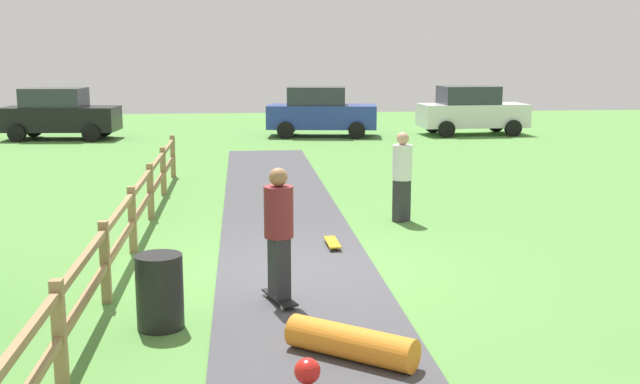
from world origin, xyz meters
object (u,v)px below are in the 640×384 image
object	(u,v)px
bystander_white	(402,172)
parked_car_white	(471,110)
trash_bin	(160,292)
skateboard_loose	(332,242)
parked_car_blue	(320,112)
skater_riding	(279,228)
skater_fallen	(348,345)
parked_car_black	(59,114)

from	to	relation	value
bystander_white	parked_car_white	size ratio (longest dim) A/B	0.41
trash_bin	bystander_white	distance (m)	6.79
skateboard_loose	parked_car_blue	xyz separation A→B (m)	(1.59, 17.03, 0.87)
skater_riding	skateboard_loose	xyz separation A→B (m)	(1.04, 2.83, -0.93)
parked_car_white	skater_riding	bearing A→B (deg)	-113.54
skater_fallen	skater_riding	bearing A→B (deg)	107.36
skateboard_loose	bystander_white	distance (m)	2.59
parked_car_black	skater_fallen	bearing A→B (deg)	-70.22
bystander_white	parked_car_blue	size ratio (longest dim) A/B	0.40
skater_fallen	parked_car_blue	world-z (taller)	parked_car_blue
parked_car_blue	parked_car_black	world-z (taller)	same
skater_riding	skateboard_loose	world-z (taller)	skater_riding
skater_riding	skateboard_loose	size ratio (longest dim) A/B	2.22
skater_fallen	bystander_white	world-z (taller)	bystander_white
skater_fallen	parked_car_blue	size ratio (longest dim) A/B	0.32
parked_car_blue	parked_car_white	distance (m)	6.02
skateboard_loose	parked_car_black	size ratio (longest dim) A/B	0.19
skateboard_loose	bystander_white	xyz separation A→B (m)	(1.58, 1.86, 0.87)
skater_fallen	parked_car_black	bearing A→B (deg)	109.78
trash_bin	parked_car_white	world-z (taller)	parked_car_white
trash_bin	bystander_white	bearing A→B (deg)	53.02
bystander_white	parked_car_blue	distance (m)	15.17
skater_riding	bystander_white	distance (m)	5.38
skateboard_loose	parked_car_white	distance (m)	18.67
skater_riding	skateboard_loose	bearing A→B (deg)	69.86
parked_car_black	trash_bin	bearing A→B (deg)	-74.31
trash_bin	skater_fallen	distance (m)	2.44
bystander_white	parked_car_black	size ratio (longest dim) A/B	0.40
parked_car_black	parked_car_white	size ratio (longest dim) A/B	1.01
trash_bin	skater_riding	xyz separation A→B (m)	(1.46, 0.72, 0.57)
skater_riding	bystander_white	bearing A→B (deg)	60.86
parked_car_blue	bystander_white	bearing A→B (deg)	-90.04
trash_bin	parked_car_blue	xyz separation A→B (m)	(4.08, 20.58, 0.51)
parked_car_black	skateboard_loose	bearing A→B (deg)	-64.08
skater_riding	parked_car_white	bearing A→B (deg)	66.46
skater_fallen	parked_car_white	distance (m)	23.28
parked_car_blue	trash_bin	bearing A→B (deg)	-101.22
skater_fallen	parked_car_blue	bearing A→B (deg)	84.75
skater_riding	parked_car_blue	xyz separation A→B (m)	(2.63, 19.86, -0.06)
trash_bin	parked_car_white	distance (m)	22.93
bystander_white	trash_bin	bearing A→B (deg)	-126.98
skateboard_loose	trash_bin	bearing A→B (deg)	-125.11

